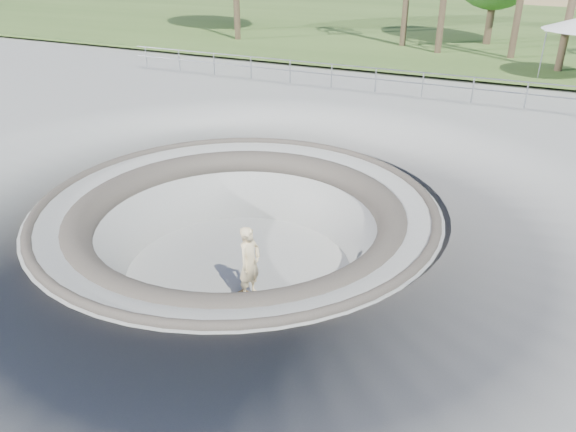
% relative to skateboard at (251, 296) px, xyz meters
% --- Properties ---
extents(ground, '(180.00, 180.00, 0.00)m').
position_rel_skateboard_xyz_m(ground, '(-0.96, 1.14, 1.84)').
color(ground, '#989893').
rests_on(ground, ground).
extents(skate_bowl, '(14.00, 14.00, 4.10)m').
position_rel_skateboard_xyz_m(skate_bowl, '(-0.96, 1.14, 0.01)').
color(skate_bowl, '#989893').
rests_on(skate_bowl, ground).
extents(grass_strip, '(180.00, 36.00, 0.12)m').
position_rel_skateboard_xyz_m(grass_strip, '(-0.96, 35.14, 2.06)').
color(grass_strip, '#3C5823').
rests_on(grass_strip, ground).
extents(distant_hills, '(103.20, 45.00, 28.60)m').
position_rel_skateboard_xyz_m(distant_hills, '(2.81, 58.31, -5.18)').
color(distant_hills, olive).
rests_on(distant_hills, ground).
extents(safety_railing, '(25.00, 0.06, 1.03)m').
position_rel_skateboard_xyz_m(safety_railing, '(-0.96, 13.14, 2.53)').
color(safety_railing, gray).
rests_on(safety_railing, ground).
extents(skateboard, '(0.77, 0.41, 0.08)m').
position_rel_skateboard_xyz_m(skateboard, '(0.00, 0.00, 0.00)').
color(skateboard, olive).
rests_on(skateboard, ground).
extents(skater, '(0.54, 0.75, 1.90)m').
position_rel_skateboard_xyz_m(skater, '(-0.00, 0.00, 0.96)').
color(skater, beige).
rests_on(skater, skateboard).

